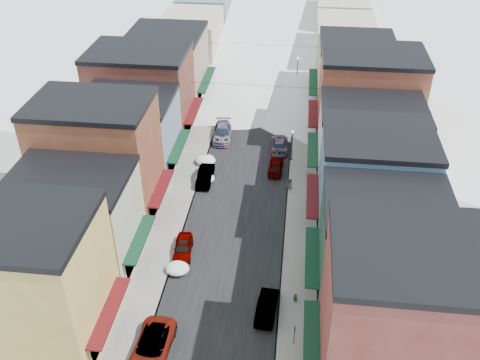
% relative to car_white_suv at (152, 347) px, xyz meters
% --- Properties ---
extents(road, '(10.00, 160.00, 0.01)m').
position_rel_car_white_suv_xyz_m(road, '(4.30, 57.00, -0.80)').
color(road, black).
rests_on(road, ground).
extents(sidewalk_left, '(3.20, 160.00, 0.15)m').
position_rel_car_white_suv_xyz_m(sidewalk_left, '(-2.30, 57.00, -0.73)').
color(sidewalk_left, gray).
rests_on(sidewalk_left, ground).
extents(sidewalk_right, '(3.20, 160.00, 0.15)m').
position_rel_car_white_suv_xyz_m(sidewalk_right, '(10.90, 57.00, -0.73)').
color(sidewalk_right, gray).
rests_on(sidewalk_right, ground).
extents(curb_left, '(0.10, 160.00, 0.15)m').
position_rel_car_white_suv_xyz_m(curb_left, '(-0.75, 57.00, -0.73)').
color(curb_left, slate).
rests_on(curb_left, ground).
extents(curb_right, '(0.10, 160.00, 0.15)m').
position_rel_car_white_suv_xyz_m(curb_right, '(9.35, 57.00, -0.73)').
color(curb_right, slate).
rests_on(curb_right, ground).
extents(bldg_l_yellow, '(11.30, 8.70, 11.50)m').
position_rel_car_white_suv_xyz_m(bldg_l_yellow, '(-8.89, 1.00, 4.95)').
color(bldg_l_yellow, gold).
rests_on(bldg_l_yellow, ground).
extents(bldg_l_cream, '(11.30, 8.20, 9.50)m').
position_rel_car_white_suv_xyz_m(bldg_l_cream, '(-8.89, 9.50, 3.96)').
color(bldg_l_cream, '#BBB597').
rests_on(bldg_l_cream, ground).
extents(bldg_l_brick_near, '(12.30, 8.20, 12.50)m').
position_rel_car_white_suv_xyz_m(bldg_l_brick_near, '(-9.39, 17.50, 5.45)').
color(bldg_l_brick_near, brown).
rests_on(bldg_l_brick_near, ground).
extents(bldg_l_grayblue, '(11.30, 9.20, 9.00)m').
position_rel_car_white_suv_xyz_m(bldg_l_grayblue, '(-8.89, 26.00, 3.70)').
color(bldg_l_grayblue, gray).
rests_on(bldg_l_grayblue, ground).
extents(bldg_l_brick_far, '(13.30, 9.20, 11.00)m').
position_rel_car_white_suv_xyz_m(bldg_l_brick_far, '(-9.89, 35.00, 4.70)').
color(bldg_l_brick_far, maroon).
rests_on(bldg_l_brick_far, ground).
extents(bldg_l_tan, '(11.30, 11.20, 10.00)m').
position_rel_car_white_suv_xyz_m(bldg_l_tan, '(-8.89, 45.00, 4.20)').
color(bldg_l_tan, '#997E64').
rests_on(bldg_l_tan, ground).
extents(bldg_r_brick_near, '(12.30, 9.20, 12.50)m').
position_rel_car_white_suv_xyz_m(bldg_r_brick_near, '(17.99, 0.00, 5.45)').
color(bldg_r_brick_near, maroon).
rests_on(bldg_r_brick_near, ground).
extents(bldg_r_green, '(11.30, 9.20, 9.50)m').
position_rel_car_white_suv_xyz_m(bldg_r_green, '(17.49, 9.00, 3.95)').
color(bldg_r_green, '#1C3A2F').
rests_on(bldg_r_green, ground).
extents(bldg_r_blue, '(11.30, 9.20, 10.50)m').
position_rel_car_white_suv_xyz_m(bldg_r_blue, '(17.49, 18.00, 4.45)').
color(bldg_r_blue, teal).
rests_on(bldg_r_blue, ground).
extents(bldg_r_cream, '(12.30, 9.20, 9.00)m').
position_rel_car_white_suv_xyz_m(bldg_r_cream, '(17.99, 27.00, 3.70)').
color(bldg_r_cream, beige).
rests_on(bldg_r_cream, ground).
extents(bldg_r_brick_far, '(13.30, 9.20, 11.50)m').
position_rel_car_white_suv_xyz_m(bldg_r_brick_far, '(18.49, 36.00, 4.95)').
color(bldg_r_brick_far, brown).
rests_on(bldg_r_brick_far, ground).
extents(bldg_r_tan, '(11.30, 11.20, 9.50)m').
position_rel_car_white_suv_xyz_m(bldg_r_tan, '(17.49, 46.00, 3.95)').
color(bldg_r_tan, tan).
rests_on(bldg_r_tan, ground).
extents(distant_blocks, '(34.00, 55.00, 8.00)m').
position_rel_car_white_suv_xyz_m(distant_blocks, '(4.30, 80.00, 3.20)').
color(distant_blocks, gray).
rests_on(distant_blocks, ground).
extents(overhead_cables, '(16.40, 15.04, 0.04)m').
position_rel_car_white_suv_xyz_m(overhead_cables, '(4.30, 44.50, 5.40)').
color(overhead_cables, black).
rests_on(overhead_cables, ground).
extents(car_white_suv, '(2.94, 5.90, 1.61)m').
position_rel_car_white_suv_xyz_m(car_white_suv, '(0.00, 0.00, 0.00)').
color(car_white_suv, silver).
rests_on(car_white_suv, ground).
extents(car_silver_sedan, '(2.01, 4.23, 1.40)m').
position_rel_car_white_suv_xyz_m(car_silver_sedan, '(0.00, 11.63, -0.10)').
color(car_silver_sedan, '#A8AAB0').
rests_on(car_silver_sedan, ground).
extents(car_dark_hatch, '(1.60, 4.51, 1.48)m').
position_rel_car_white_suv_xyz_m(car_dark_hatch, '(0.00, 23.88, -0.06)').
color(car_dark_hatch, black).
rests_on(car_dark_hatch, ground).
extents(car_silver_wagon, '(2.81, 5.82, 1.63)m').
position_rel_car_white_suv_xyz_m(car_silver_wagon, '(0.52, 33.94, 0.01)').
color(car_silver_wagon, '#95969C').
rests_on(car_silver_wagon, ground).
extents(car_green_sedan, '(1.83, 4.47, 1.44)m').
position_rel_car_white_suv_xyz_m(car_green_sedan, '(8.37, 5.18, -0.08)').
color(car_green_sedan, black).
rests_on(car_green_sedan, ground).
extents(car_gray_suv, '(1.78, 4.16, 1.40)m').
position_rel_car_white_suv_xyz_m(car_gray_suv, '(7.80, 26.92, -0.10)').
color(car_gray_suv, gray).
rests_on(car_gray_suv, ground).
extents(car_black_sedan, '(2.25, 5.13, 1.47)m').
position_rel_car_white_suv_xyz_m(car_black_sedan, '(7.94, 32.08, -0.07)').
color(car_black_sedan, black).
rests_on(car_black_sedan, ground).
extents(car_lane_silver, '(2.14, 4.51, 1.49)m').
position_rel_car_white_suv_xyz_m(car_lane_silver, '(3.46, 59.23, -0.06)').
color(car_lane_silver, '#989CA0').
rests_on(car_lane_silver, ground).
extents(car_lane_white, '(2.84, 5.99, 1.65)m').
position_rel_car_white_suv_xyz_m(car_lane_white, '(6.50, 69.70, 0.02)').
color(car_lane_white, white).
rests_on(car_lane_white, ground).
extents(parking_sign, '(0.12, 0.26, 2.02)m').
position_rel_car_white_suv_xyz_m(parking_sign, '(10.70, 2.13, 0.53)').
color(parking_sign, black).
rests_on(parking_sign, sidewalk_right).
extents(trash_can, '(0.58, 0.58, 0.98)m').
position_rel_car_white_suv_xyz_m(trash_can, '(9.50, 23.48, -0.16)').
color(trash_can, '#56595B').
rests_on(trash_can, sidewalk_right).
extents(streetlamp_near, '(0.33, 0.33, 3.92)m').
position_rel_car_white_suv_xyz_m(streetlamp_near, '(9.50, 29.55, 1.82)').
color(streetlamp_near, black).
rests_on(streetlamp_near, sidewalk_right).
extents(streetlamp_far, '(0.37, 0.37, 4.49)m').
position_rel_car_white_suv_xyz_m(streetlamp_far, '(9.50, 51.59, 2.18)').
color(streetlamp_far, black).
rests_on(streetlamp_far, sidewalk_right).
extents(planter_far, '(0.52, 0.52, 0.67)m').
position_rel_car_white_suv_xyz_m(planter_far, '(10.67, 6.68, -0.32)').
color(planter_far, '#234D23').
rests_on(planter_far, sidewalk_right).
extents(snow_pile_near, '(2.19, 2.55, 0.93)m').
position_rel_car_white_suv_xyz_m(snow_pile_near, '(0.02, 9.15, -0.36)').
color(snow_pile_near, white).
rests_on(snow_pile_near, ground).
extents(snow_pile_mid, '(2.18, 2.54, 0.92)m').
position_rel_car_white_suv_xyz_m(snow_pile_mid, '(0.02, 23.94, -0.36)').
color(snow_pile_mid, white).
rests_on(snow_pile_mid, ground).
extents(snow_pile_far, '(2.42, 2.69, 1.02)m').
position_rel_car_white_suv_xyz_m(snow_pile_far, '(-0.58, 27.61, -0.31)').
color(snow_pile_far, white).
rests_on(snow_pile_far, ground).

